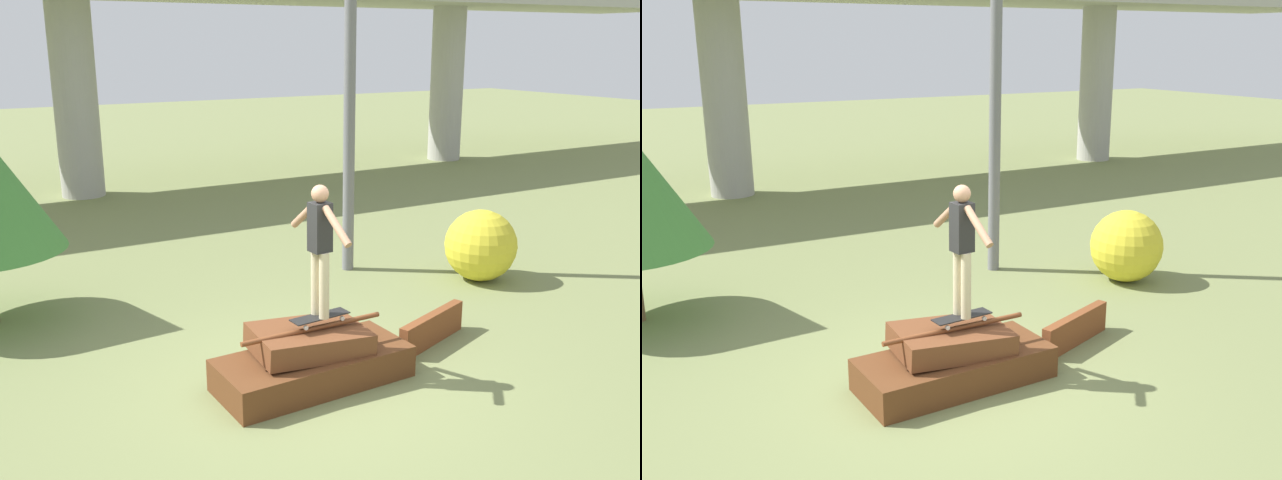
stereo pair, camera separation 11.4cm
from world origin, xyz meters
TOP-DOWN VIEW (x-y plane):
  - ground_plane at (0.00, 0.00)m, footprint 80.00×80.00m
  - scrap_pile at (-0.00, 0.02)m, footprint 2.34×1.10m
  - scrap_plank_loose at (1.95, 0.22)m, footprint 1.36×0.61m
  - skateboard at (0.12, 0.05)m, footprint 0.75×0.26m
  - skater at (0.12, 0.05)m, footprint 0.23×1.16m
  - utility_pole at (2.70, 3.53)m, footprint 1.30×0.20m
  - bush_yellow_flowering at (4.33, 1.92)m, footprint 1.22×1.22m

SIDE VIEW (x-z plane):
  - ground_plane at x=0.00m, z-range 0.00..0.00m
  - scrap_plank_loose at x=1.95m, z-range 0.00..0.42m
  - scrap_pile at x=0.00m, z-range -0.08..0.65m
  - bush_yellow_flowering at x=4.33m, z-range 0.00..1.22m
  - skateboard at x=0.12m, z-range 0.76..0.85m
  - skater at x=0.12m, z-range 0.94..2.51m
  - utility_pole at x=2.70m, z-range 0.13..8.51m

